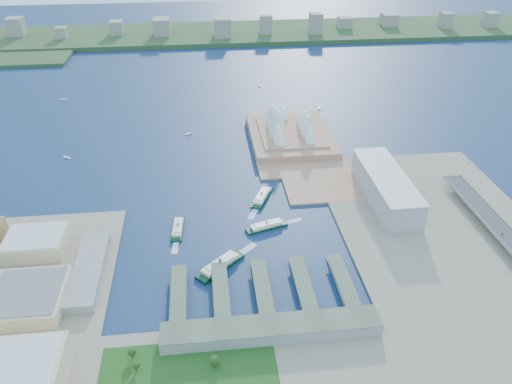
{
  "coord_description": "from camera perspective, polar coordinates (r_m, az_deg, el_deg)",
  "views": [
    {
      "loc": [
        -35.34,
        -453.77,
        350.01
      ],
      "look_at": [
        26.63,
        91.61,
        18.0
      ],
      "focal_mm": 35.0,
      "sensor_mm": 36.0,
      "label": 1
    }
  ],
  "objects": [
    {
      "name": "boat_d",
      "position": [
        1061.62,
        -21.19,
        9.88
      ],
      "size": [
        14.17,
        4.81,
        2.35
      ],
      "primitive_type": null,
      "rotation": [
        0.0,
        0.0,
        1.44
      ],
      "color": "white",
      "rests_on": "ground"
    },
    {
      "name": "ferry_c",
      "position": [
        544.43,
        -4.11,
        -8.14
      ],
      "size": [
        55.96,
        53.15,
        11.64
      ],
      "primitive_type": null,
      "rotation": [
        0.0,
        0.0,
        2.31
      ],
      "color": "#0C321E",
      "rests_on": "ground"
    },
    {
      "name": "east_land",
      "position": [
        600.25,
        22.51,
        -7.13
      ],
      "size": [
        240.0,
        500.0,
        3.0
      ],
      "primitive_type": "cube",
      "color": "gray",
      "rests_on": "ground"
    },
    {
      "name": "ferry_b",
      "position": [
        658.78,
        0.68,
        -0.4
      ],
      "size": [
        35.2,
        55.69,
        10.36
      ],
      "primitive_type": null,
      "rotation": [
        0.0,
        0.0,
        -0.42
      ],
      "color": "#0C321E",
      "rests_on": "ground"
    },
    {
      "name": "far_skyline",
      "position": [
        1447.9,
        -5.21,
        18.67
      ],
      "size": [
        1900.0,
        140.0,
        55.0
      ],
      "primitive_type": null,
      "color": "gray",
      "rests_on": "far_shore"
    },
    {
      "name": "ground",
      "position": [
        574.16,
        -1.62,
        -6.41
      ],
      "size": [
        3000.0,
        3000.0,
        0.0
      ],
      "primitive_type": "plane",
      "color": "#0D233E",
      "rests_on": "ground"
    },
    {
      "name": "boat_a",
      "position": [
        816.88,
        -20.8,
        3.74
      ],
      "size": [
        12.18,
        9.38,
        2.41
      ],
      "primitive_type": null,
      "rotation": [
        0.0,
        0.0,
        1.0
      ],
      "color": "white",
      "rests_on": "ground"
    },
    {
      "name": "opera_house",
      "position": [
        811.94,
        4.04,
        8.03
      ],
      "size": [
        134.0,
        180.0,
        58.0
      ],
      "primitive_type": null,
      "color": "white",
      "rests_on": "peninsula"
    },
    {
      "name": "toaster_building",
      "position": [
        668.24,
        14.61,
        0.52
      ],
      "size": [
        45.0,
        155.0,
        35.0
      ],
      "primitive_type": "cube",
      "color": "#99999F",
      "rests_on": "east_land"
    },
    {
      "name": "terminal_building",
      "position": [
        469.51,
        1.78,
        -15.43
      ],
      "size": [
        200.0,
        28.0,
        12.0
      ],
      "primitive_type": "cube",
      "color": "gray",
      "rests_on": "south_land"
    },
    {
      "name": "car_c",
      "position": [
        634.9,
        26.36,
        -4.33
      ],
      "size": [
        1.67,
        4.11,
        1.19
      ],
      "primitive_type": "imported",
      "color": "slate",
      "rests_on": "expressway"
    },
    {
      "name": "boat_e",
      "position": [
        1062.98,
        0.42,
        12.02
      ],
      "size": [
        6.77,
        11.93,
        2.79
      ],
      "primitive_type": null,
      "rotation": [
        0.0,
        0.0,
        0.3
      ],
      "color": "white",
      "rests_on": "ground"
    },
    {
      "name": "boat_b",
      "position": [
        849.0,
        -7.67,
        6.64
      ],
      "size": [
        10.71,
        9.56,
        2.89
      ],
      "primitive_type": null,
      "rotation": [
        0.0,
        0.0,
        2.24
      ],
      "color": "white",
      "rests_on": "ground"
    },
    {
      "name": "boat_c",
      "position": [
        952.88,
        7.22,
        9.46
      ],
      "size": [
        9.38,
        12.7,
        2.82
      ],
      "primitive_type": null,
      "rotation": [
        0.0,
        0.0,
        2.62
      ],
      "color": "white",
      "rests_on": "ground"
    },
    {
      "name": "ferry_wharves",
      "position": [
        514.95,
        0.71,
        -10.95
      ],
      "size": [
        184.0,
        90.0,
        9.3
      ],
      "primitive_type": null,
      "color": "#4A5641",
      "rests_on": "ground"
    },
    {
      "name": "ferry_a",
      "position": [
        606.76,
        -8.93,
        -3.95
      ],
      "size": [
        16.28,
        50.62,
        9.42
      ],
      "primitive_type": null,
      "rotation": [
        0.0,
        0.0,
        -0.07
      ],
      "color": "#0C321E",
      "rests_on": "ground"
    },
    {
      "name": "far_shore",
      "position": [
        1474.89,
        -5.17,
        17.56
      ],
      "size": [
        2200.0,
        260.0,
        12.0
      ],
      "primitive_type": "cube",
      "color": "#2D4926",
      "rests_on": "ground"
    },
    {
      "name": "ferry_d",
      "position": [
        603.1,
        1.22,
        -3.75
      ],
      "size": [
        53.25,
        28.21,
        9.78
      ],
      "primitive_type": null,
      "rotation": [
        0.0,
        0.0,
        1.88
      ],
      "color": "#0C321E",
      "rests_on": "ground"
    },
    {
      "name": "peninsula",
      "position": [
        807.05,
        4.38,
        5.49
      ],
      "size": [
        135.0,
        220.0,
        3.0
      ],
      "primitive_type": "cube",
      "color": "tan",
      "rests_on": "ground"
    }
  ]
}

